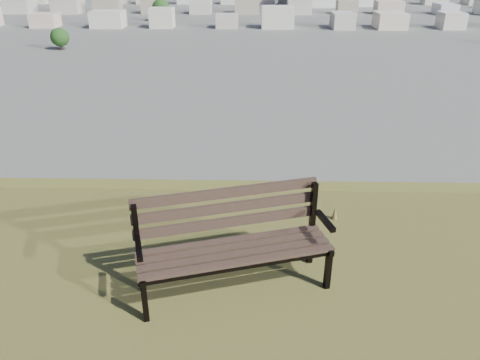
{
  "coord_description": "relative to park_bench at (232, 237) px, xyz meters",
  "views": [
    {
      "loc": [
        1.28,
        -2.18,
        28.18
      ],
      "look_at": [
        1.13,
        3.73,
        25.3
      ],
      "focal_mm": 35.0,
      "sensor_mm": 36.0,
      "label": 1
    }
  ],
  "objects": [
    {
      "name": "park_bench",
      "position": [
        0.0,
        0.0,
        0.0
      ],
      "size": [
        2.05,
        1.15,
        1.02
      ],
      "rotation": [
        0.0,
        0.0,
        0.29
      ],
      "color": "#3E2B24",
      "rests_on": "hilltop_mesa"
    }
  ]
}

